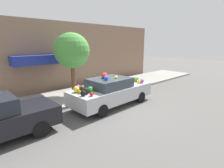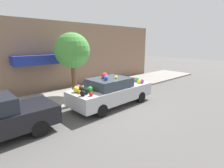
{
  "view_description": "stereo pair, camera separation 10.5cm",
  "coord_description": "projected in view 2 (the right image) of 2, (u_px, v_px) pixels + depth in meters",
  "views": [
    {
      "loc": [
        -5.93,
        -6.34,
        3.16
      ],
      "look_at": [
        0.0,
        -0.0,
        1.11
      ],
      "focal_mm": 28.0,
      "sensor_mm": 36.0,
      "label": 1
    },
    {
      "loc": [
        -5.85,
        -6.41,
        3.16
      ],
      "look_at": [
        0.0,
        -0.0,
        1.11
      ],
      "focal_mm": 28.0,
      "sensor_mm": 36.0,
      "label": 2
    }
  ],
  "objects": [
    {
      "name": "fire_hydrant",
      "position": [
        120.0,
        85.0,
        11.44
      ],
      "size": [
        0.2,
        0.2,
        0.7
      ],
      "color": "#B2B2B7",
      "rests_on": "sidewalk_curb"
    },
    {
      "name": "art_car",
      "position": [
        111.0,
        91.0,
        8.97
      ],
      "size": [
        4.56,
        1.88,
        1.73
      ],
      "rotation": [
        0.0,
        0.0,
        0.03
      ],
      "color": "#B7BABF",
      "rests_on": "ground"
    },
    {
      "name": "ground_plane",
      "position": [
        112.0,
        105.0,
        9.17
      ],
      "size": [
        60.0,
        60.0,
        0.0
      ],
      "primitive_type": "plane",
      "color": "#565451"
    },
    {
      "name": "street_tree",
      "position": [
        72.0,
        51.0,
        10.05
      ],
      "size": [
        2.04,
        2.04,
        3.63
      ],
      "color": "brown",
      "rests_on": "sidewalk_curb"
    },
    {
      "name": "building_facade",
      "position": [
        63.0,
        56.0,
        12.11
      ],
      "size": [
        18.0,
        1.2,
        4.58
      ],
      "color": "#846651",
      "rests_on": "ground"
    },
    {
      "name": "sidewalk_curb",
      "position": [
        83.0,
        93.0,
        11.1
      ],
      "size": [
        24.0,
        3.2,
        0.12
      ],
      "color": "gray",
      "rests_on": "ground"
    }
  ]
}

